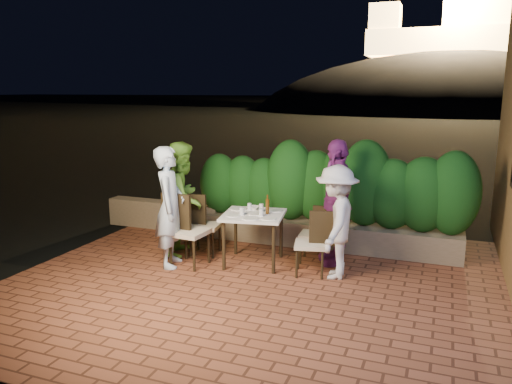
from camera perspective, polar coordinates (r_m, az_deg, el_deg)
The scene contains 29 objects.
ground at distance 6.24m, azimuth 1.08°, elevation -12.22°, with size 400.00×400.00×0.00m, color black.
terrace_floor at distance 6.70m, azimuth 2.55°, elevation -11.02°, with size 7.00×6.00×0.15m, color brown.
planter at distance 8.20m, azimuth 7.90°, elevation -4.80°, with size 4.20×0.55×0.40m, color #7B6A4E.
hedge at distance 8.02m, azimuth 8.05°, elevation 0.34°, with size 4.00×0.70×1.10m, color #134112, non-canonical shape.
parapet at distance 9.29m, azimuth -10.42°, elevation -2.60°, with size 2.20×0.30×0.50m, color #7B6A4E.
hill at distance 65.70m, azimuth 20.97°, elevation 5.19°, with size 52.00×40.00×22.00m, color black.
fortress at distance 65.86m, azimuth 21.93°, elevation 17.81°, with size 26.00×8.00×8.00m, color #FFCC7A, non-canonical shape.
dining_table at distance 7.29m, azimuth -0.28°, elevation -5.35°, with size 0.86×0.86×0.75m, color white, non-canonical shape.
plate_nw at distance 7.07m, azimuth -2.60°, elevation -2.70°, with size 0.20×0.20×0.01m, color white.
plate_sw at distance 7.45m, azimuth -2.08°, elevation -1.94°, with size 0.25×0.25×0.01m, color white.
plate_ne at distance 6.90m, azimuth 1.44°, elevation -3.06°, with size 0.21×0.21×0.01m, color white.
plate_se at distance 7.36m, azimuth 2.11°, elevation -2.11°, with size 0.24×0.24×0.01m, color white.
plate_centre at distance 7.15m, azimuth -0.06°, elevation -2.52°, with size 0.23×0.23×0.01m, color white.
plate_front at distance 6.91m, azimuth -0.67°, elevation -3.02°, with size 0.23×0.23×0.01m, color white.
glass_nw at distance 7.09m, azimuth -1.64°, elevation -2.22°, with size 0.07×0.07×0.11m, color silver.
glass_sw at distance 7.39m, azimuth -0.75°, elevation -1.68°, with size 0.06×0.06×0.10m, color silver.
glass_ne at distance 7.03m, azimuth 0.59°, elevation -2.36°, with size 0.06×0.06×0.11m, color silver.
glass_se at distance 7.30m, azimuth 0.63°, elevation -1.80°, with size 0.07×0.07×0.12m, color silver.
beer_bottle at distance 7.15m, azimuth 1.32°, elevation -1.41°, with size 0.05×0.05×0.28m, color #4E2D0D, non-canonical shape.
bowl at distance 7.45m, azimuth -0.35°, elevation -1.80°, with size 0.18×0.18×0.04m, color white.
chair_left_front at distance 7.24m, azimuth -7.62°, elevation -4.38°, with size 0.48×0.48×1.04m, color black, non-canonical shape.
chair_left_back at distance 7.71m, azimuth -5.86°, elevation -3.73°, with size 0.43×0.43×0.94m, color black, non-canonical shape.
chair_right_front at distance 6.88m, azimuth 6.22°, elevation -5.80°, with size 0.42×0.42×0.90m, color black, non-canonical shape.
chair_right_back at distance 7.41m, azimuth 6.62°, elevation -4.74°, with size 0.39×0.39×0.85m, color black, non-canonical shape.
diner_blue at distance 7.19m, azimuth -9.81°, elevation -1.70°, with size 0.63×0.41×1.73m, color silver.
diner_green at distance 7.74m, azimuth -8.32°, elevation -0.69°, with size 0.84×0.66×1.74m, color #73BF3B.
diner_white at distance 6.76m, azimuth 9.14°, elevation -3.40°, with size 0.99×0.57×1.54m, color silver.
diner_purple at distance 7.27m, azimuth 9.17°, elevation -1.15°, with size 1.07×0.45×1.83m, color #7C2976.
parapet_lamp at distance 8.98m, azimuth -7.87°, elevation -0.91°, with size 0.10×0.10×0.14m, color orange.
Camera 1 is at (1.93, -5.37, 2.51)m, focal length 35.00 mm.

